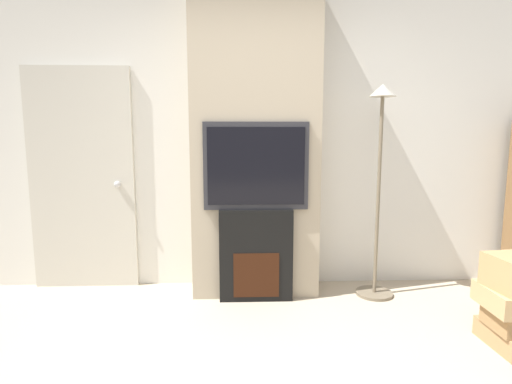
# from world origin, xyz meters

# --- Properties ---
(wall_back) EXTENTS (6.00, 0.06, 2.70)m
(wall_back) POSITION_xyz_m (0.00, 2.03, 1.35)
(wall_back) COLOR silver
(wall_back) RESTS_ON ground_plane
(chimney_breast) EXTENTS (1.08, 0.39, 2.70)m
(chimney_breast) POSITION_xyz_m (0.00, 1.81, 1.35)
(chimney_breast) COLOR tan
(chimney_breast) RESTS_ON ground_plane
(fireplace) EXTENTS (0.61, 0.15, 0.78)m
(fireplace) POSITION_xyz_m (0.00, 1.61, 0.39)
(fireplace) COLOR black
(fireplace) RESTS_ON ground_plane
(television) EXTENTS (0.86, 0.07, 0.71)m
(television) POSITION_xyz_m (0.00, 1.61, 1.14)
(television) COLOR #2D2D33
(television) RESTS_ON fireplace
(floor_lamp) EXTENTS (0.32, 0.32, 1.80)m
(floor_lamp) POSITION_xyz_m (1.04, 1.66, 1.10)
(floor_lamp) COLOR #726651
(floor_lamp) RESTS_ON ground_plane
(entry_door) EXTENTS (0.93, 0.09, 1.98)m
(entry_door) POSITION_xyz_m (-1.55, 1.97, 0.99)
(entry_door) COLOR beige
(entry_door) RESTS_ON ground_plane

